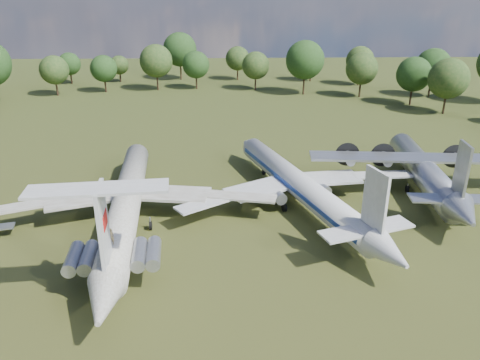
{
  "coord_description": "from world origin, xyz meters",
  "views": [
    {
      "loc": [
        9.93,
        -55.44,
        28.41
      ],
      "look_at": [
        11.77,
        0.98,
        5.0
      ],
      "focal_mm": 35.0,
      "sensor_mm": 36.0,
      "label": 1
    }
  ],
  "objects_px": {
    "il62_airliner": "(127,207)",
    "an12_transport": "(423,175)",
    "tu104_jet": "(299,190)",
    "person_on_il62": "(111,237)"
  },
  "relations": [
    {
      "from": "il62_airliner",
      "to": "an12_transport",
      "type": "height_order",
      "value": "an12_transport"
    },
    {
      "from": "tu104_jet",
      "to": "an12_transport",
      "type": "distance_m",
      "value": 19.79
    },
    {
      "from": "il62_airliner",
      "to": "tu104_jet",
      "type": "relative_size",
      "value": 1.06
    },
    {
      "from": "an12_transport",
      "to": "il62_airliner",
      "type": "bearing_deg",
      "value": -162.17
    },
    {
      "from": "tu104_jet",
      "to": "person_on_il62",
      "type": "xyz_separation_m",
      "value": [
        -21.52,
        -18.59,
        3.45
      ]
    },
    {
      "from": "il62_airliner",
      "to": "an12_transport",
      "type": "distance_m",
      "value": 43.14
    },
    {
      "from": "tu104_jet",
      "to": "an12_transport",
      "type": "relative_size",
      "value": 1.26
    },
    {
      "from": "an12_transport",
      "to": "person_on_il62",
      "type": "height_order",
      "value": "person_on_il62"
    },
    {
      "from": "il62_airliner",
      "to": "person_on_il62",
      "type": "height_order",
      "value": "person_on_il62"
    },
    {
      "from": "il62_airliner",
      "to": "person_on_il62",
      "type": "relative_size",
      "value": 27.96
    }
  ]
}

